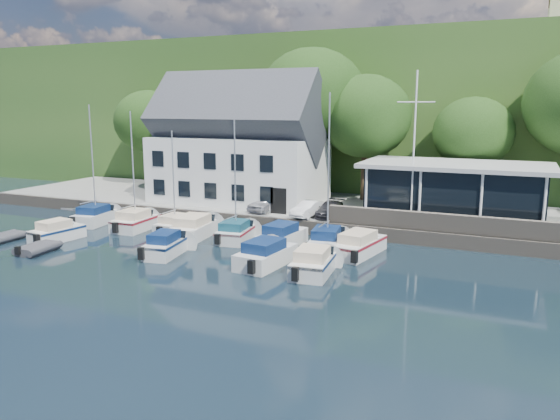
# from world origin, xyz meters

# --- Properties ---
(ground) EXTENTS (180.00, 180.00, 0.00)m
(ground) POSITION_xyz_m (0.00, 0.00, 0.00)
(ground) COLOR black
(ground) RESTS_ON ground
(quay) EXTENTS (60.00, 13.00, 1.00)m
(quay) POSITION_xyz_m (0.00, 17.50, 0.50)
(quay) COLOR gray
(quay) RESTS_ON ground
(quay_face) EXTENTS (60.00, 0.30, 1.00)m
(quay_face) POSITION_xyz_m (0.00, 11.00, 0.50)
(quay_face) COLOR #6F6559
(quay_face) RESTS_ON ground
(hillside) EXTENTS (160.00, 75.00, 16.00)m
(hillside) POSITION_xyz_m (0.00, 62.00, 8.00)
(hillside) COLOR #264E1D
(hillside) RESTS_ON ground
(field_patch) EXTENTS (50.00, 30.00, 0.30)m
(field_patch) POSITION_xyz_m (8.00, 70.00, 16.15)
(field_patch) COLOR #556532
(field_patch) RESTS_ON hillside
(harbor_building) EXTENTS (14.40, 8.20, 8.70)m
(harbor_building) POSITION_xyz_m (-7.00, 16.50, 5.35)
(harbor_building) COLOR white
(harbor_building) RESTS_ON quay
(club_pavilion) EXTENTS (13.20, 7.20, 4.10)m
(club_pavilion) POSITION_xyz_m (11.00, 16.00, 3.05)
(club_pavilion) COLOR black
(club_pavilion) RESTS_ON quay
(seawall) EXTENTS (18.00, 0.50, 1.20)m
(seawall) POSITION_xyz_m (12.00, 11.40, 1.60)
(seawall) COLOR #6F6559
(seawall) RESTS_ON quay
(gangway) EXTENTS (1.20, 6.00, 1.40)m
(gangway) POSITION_xyz_m (-16.50, 9.00, 0.00)
(gangway) COLOR silver
(gangway) RESTS_ON ground
(car_silver) EXTENTS (2.10, 4.05, 1.32)m
(car_silver) POSITION_xyz_m (-2.86, 13.23, 1.66)
(car_silver) COLOR silver
(car_silver) RESTS_ON quay
(car_white) EXTENTS (1.90, 3.71, 1.16)m
(car_white) POSITION_xyz_m (0.97, 12.51, 1.58)
(car_white) COLOR silver
(car_white) RESTS_ON quay
(car_dgrey) EXTENTS (1.78, 3.88, 1.10)m
(car_dgrey) POSITION_xyz_m (2.44, 13.12, 1.55)
(car_dgrey) COLOR #28282C
(car_dgrey) RESTS_ON quay
(car_blue) EXTENTS (1.94, 3.89, 1.28)m
(car_blue) POSITION_xyz_m (5.74, 13.58, 1.64)
(car_blue) COLOR navy
(car_blue) RESTS_ON quay
(flagpole) EXTENTS (2.52, 0.20, 10.51)m
(flagpole) POSITION_xyz_m (8.44, 12.96, 6.25)
(flagpole) COLOR white
(flagpole) RESTS_ON quay
(tree_0) EXTENTS (7.10, 7.10, 9.70)m
(tree_0) POSITION_xyz_m (-20.27, 21.72, 5.85)
(tree_0) COLOR #17340F
(tree_0) RESTS_ON quay
(tree_1) EXTENTS (6.70, 6.70, 9.16)m
(tree_1) POSITION_xyz_m (-12.42, 22.68, 5.58)
(tree_1) COLOR #17340F
(tree_1) RESTS_ON quay
(tree_2) EXTENTS (9.66, 9.66, 13.20)m
(tree_2) POSITION_xyz_m (-2.16, 21.37, 7.60)
(tree_2) COLOR #17340F
(tree_2) RESTS_ON quay
(tree_3) EXTENTS (7.91, 7.91, 10.81)m
(tree_3) POSITION_xyz_m (2.75, 21.33, 6.40)
(tree_3) COLOR #17340F
(tree_3) RESTS_ON quay
(tree_4) EXTENTS (6.50, 6.50, 8.89)m
(tree_4) POSITION_xyz_m (11.48, 22.45, 5.44)
(tree_4) COLOR #17340F
(tree_4) RESTS_ON quay
(boat_r1_0) EXTENTS (2.99, 6.05, 9.17)m
(boat_r1_0) POSITION_xyz_m (-15.07, 7.62, 4.58)
(boat_r1_0) COLOR silver
(boat_r1_0) RESTS_ON ground
(boat_r1_1) EXTENTS (2.61, 5.69, 9.34)m
(boat_r1_1) POSITION_xyz_m (-10.88, 7.20, 4.67)
(boat_r1_1) COLOR silver
(boat_r1_1) RESTS_ON ground
(boat_r1_2) EXTENTS (1.77, 5.10, 8.30)m
(boat_r1_2) POSITION_xyz_m (-7.67, 7.65, 4.15)
(boat_r1_2) COLOR silver
(boat_r1_2) RESTS_ON ground
(boat_r1_3) EXTENTS (3.05, 7.15, 1.57)m
(boat_r1_3) POSITION_xyz_m (-5.63, 7.12, 0.78)
(boat_r1_3) COLOR silver
(boat_r1_3) RESTS_ON ground
(boat_r1_4) EXTENTS (2.81, 5.58, 8.71)m
(boat_r1_4) POSITION_xyz_m (-2.39, 7.24, 4.35)
(boat_r1_4) COLOR silver
(boat_r1_4) RESTS_ON ground
(boat_r1_5) EXTENTS (2.57, 6.14, 1.57)m
(boat_r1_5) POSITION_xyz_m (1.10, 7.20, 0.78)
(boat_r1_5) COLOR silver
(boat_r1_5) RESTS_ON ground
(boat_r1_6) EXTENTS (2.88, 6.08, 9.49)m
(boat_r1_6) POSITION_xyz_m (4.25, 7.24, 4.74)
(boat_r1_6) COLOR silver
(boat_r1_6) RESTS_ON ground
(boat_r1_7) EXTENTS (3.13, 6.86, 1.52)m
(boat_r1_7) POSITION_xyz_m (6.35, 7.17, 0.76)
(boat_r1_7) COLOR silver
(boat_r1_7) RESTS_ON ground
(boat_r2_0) EXTENTS (2.48, 5.47, 1.47)m
(boat_r2_0) POSITION_xyz_m (-13.70, 2.29, 0.73)
(boat_r2_0) COLOR silver
(boat_r2_0) RESTS_ON ground
(boat_r2_2) EXTENTS (2.68, 5.65, 1.52)m
(boat_r2_2) POSITION_xyz_m (-4.62, 2.28, 0.76)
(boat_r2_2) COLOR silver
(boat_r2_2) RESTS_ON ground
(boat_r2_3) EXTENTS (2.80, 6.44, 1.57)m
(boat_r2_3) POSITION_xyz_m (2.01, 2.78, 0.78)
(boat_r2_3) COLOR silver
(boat_r2_3) RESTS_ON ground
(boat_r2_4) EXTENTS (2.69, 5.79, 1.52)m
(boat_r2_4) POSITION_xyz_m (5.12, 2.35, 0.76)
(boat_r2_4) COLOR silver
(boat_r2_4) RESTS_ON ground
(dinghy_0) EXTENTS (1.68, 2.78, 0.65)m
(dinghy_0) POSITION_xyz_m (-17.01, 0.88, 0.32)
(dinghy_0) COLOR #37373C
(dinghy_0) RESTS_ON ground
(dinghy_1) EXTENTS (2.07, 3.13, 0.69)m
(dinghy_1) POSITION_xyz_m (-12.51, -0.50, 0.35)
(dinghy_1) COLOR #37373C
(dinghy_1) RESTS_ON ground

